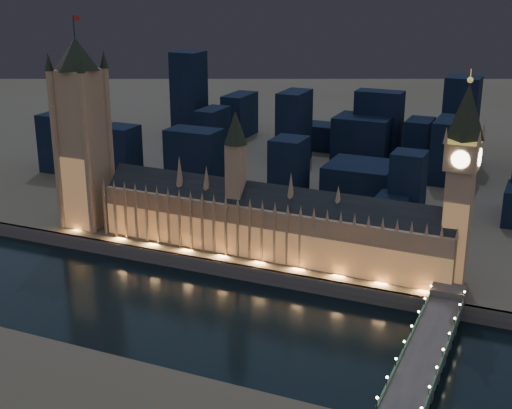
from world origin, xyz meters
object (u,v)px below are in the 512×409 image
at_px(palace_of_westminster, 268,222).
at_px(elizabeth_tower, 462,169).
at_px(victoria_tower, 82,125).
at_px(westminster_bridge, 428,349).

height_order(palace_of_westminster, elizabeth_tower, elizabeth_tower).
height_order(palace_of_westminster, victoria_tower, victoria_tower).
bearing_deg(westminster_bridge, palace_of_westminster, 147.00).
bearing_deg(palace_of_westminster, westminster_bridge, -33.00).
xyz_separation_m(palace_of_westminster, westminster_bridge, (100.38, -65.20, -20.37)).
xyz_separation_m(victoria_tower, elizabeth_tower, (218.00, -0.00, -2.47)).
xyz_separation_m(elizabeth_tower, westminster_bridge, (1.45, -65.38, -61.20)).
height_order(palace_of_westminster, westminster_bridge, palace_of_westminster).
relative_size(victoria_tower, westminster_bridge, 1.10).
height_order(victoria_tower, westminster_bridge, victoria_tower).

